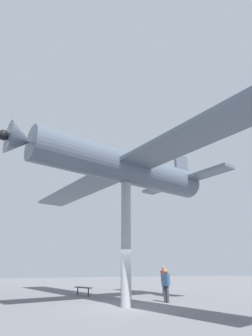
# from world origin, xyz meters

# --- Properties ---
(ground_plane) EXTENTS (80.00, 80.00, 0.00)m
(ground_plane) POSITION_xyz_m (0.00, 0.00, 0.00)
(ground_plane) COLOR slate
(support_pylon_central) EXTENTS (0.49, 0.49, 5.90)m
(support_pylon_central) POSITION_xyz_m (0.00, 0.00, 2.95)
(support_pylon_central) COLOR #999EA3
(support_pylon_central) RESTS_ON ground_plane
(suspended_airplane) EXTENTS (21.13, 12.07, 2.79)m
(suspended_airplane) POSITION_xyz_m (-0.03, 0.10, 6.76)
(suspended_airplane) COLOR #4C5666
(suspended_airplane) RESTS_ON support_pylon_central
(visitor_person) EXTENTS (0.45, 0.36, 1.63)m
(visitor_person) POSITION_xyz_m (0.83, -2.56, 0.93)
(visitor_person) COLOR #383842
(visitor_person) RESTS_ON ground_plane
(visitor_second) EXTENTS (0.28, 0.43, 1.78)m
(visitor_second) POSITION_xyz_m (3.63, -4.03, 1.03)
(visitor_second) COLOR #2D3D56
(visitor_second) RESTS_ON ground_plane
(plaza_bench) EXTENTS (1.57, 0.94, 0.50)m
(plaza_bench) POSITION_xyz_m (5.99, 0.69, 0.44)
(plaza_bench) COLOR #4C4C51
(plaza_bench) RESTS_ON ground_plane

